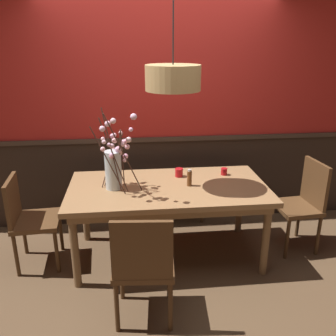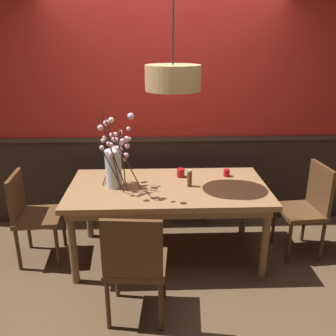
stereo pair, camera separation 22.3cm
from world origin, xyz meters
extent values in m
plane|color=brown|center=(0.00, 0.00, 0.00)|extent=(24.00, 24.00, 0.00)
cube|color=#2D2119|center=(0.00, 0.85, 0.50)|extent=(5.52, 0.12, 1.00)
cube|color=#3E2E24|center=(0.00, 0.84, 1.02)|extent=(5.52, 0.14, 0.05)
cube|color=#B2231E|center=(0.00, 0.85, 1.82)|extent=(5.52, 0.12, 1.64)
cube|color=#997047|center=(0.00, 0.00, 0.74)|extent=(1.89, 0.98, 0.05)
cube|color=brown|center=(0.00, 0.00, 0.68)|extent=(1.78, 0.87, 0.08)
cylinder|color=brown|center=(-0.85, -0.40, 0.36)|extent=(0.07, 0.07, 0.72)
cylinder|color=brown|center=(0.85, -0.40, 0.36)|extent=(0.07, 0.07, 0.72)
cylinder|color=brown|center=(-0.85, 0.40, 0.36)|extent=(0.07, 0.07, 0.72)
cylinder|color=brown|center=(0.85, 0.40, 0.36)|extent=(0.07, 0.07, 0.72)
cube|color=brown|center=(-1.26, 0.01, 0.46)|extent=(0.45, 0.47, 0.04)
cube|color=brown|center=(-1.44, 0.00, 0.69)|extent=(0.07, 0.42, 0.42)
cylinder|color=#492F1A|center=(-1.09, 0.22, 0.22)|extent=(0.04, 0.04, 0.43)
cylinder|color=#492F1A|center=(-1.06, -0.17, 0.22)|extent=(0.04, 0.04, 0.43)
cylinder|color=#492F1A|center=(-1.45, 0.19, 0.22)|extent=(0.04, 0.04, 0.43)
cylinder|color=#492F1A|center=(-1.42, -0.19, 0.22)|extent=(0.04, 0.04, 0.43)
cube|color=brown|center=(0.30, 0.84, 0.45)|extent=(0.46, 0.44, 0.04)
cube|color=brown|center=(0.31, 1.03, 0.72)|extent=(0.42, 0.06, 0.50)
cylinder|color=#492F1A|center=(0.48, 0.66, 0.21)|extent=(0.04, 0.04, 0.42)
cylinder|color=#492F1A|center=(0.10, 0.67, 0.21)|extent=(0.04, 0.04, 0.42)
cylinder|color=#492F1A|center=(0.50, 1.01, 0.21)|extent=(0.04, 0.04, 0.42)
cylinder|color=#492F1A|center=(0.12, 1.03, 0.21)|extent=(0.04, 0.04, 0.42)
cube|color=brown|center=(1.32, 0.02, 0.46)|extent=(0.44, 0.47, 0.04)
cube|color=brown|center=(1.50, 0.04, 0.71)|extent=(0.07, 0.41, 0.46)
cylinder|color=#492F1A|center=(1.17, -0.18, 0.22)|extent=(0.04, 0.04, 0.44)
cylinder|color=#492F1A|center=(1.13, 0.19, 0.22)|extent=(0.04, 0.04, 0.44)
cylinder|color=#492F1A|center=(1.51, -0.15, 0.22)|extent=(0.04, 0.04, 0.44)
cylinder|color=#492F1A|center=(1.47, 0.22, 0.22)|extent=(0.04, 0.04, 0.44)
cube|color=brown|center=(-0.27, -0.81, 0.45)|extent=(0.49, 0.46, 0.04)
cube|color=brown|center=(-0.29, -1.00, 0.70)|extent=(0.43, 0.07, 0.46)
cylinder|color=#492F1A|center=(-0.45, -0.61, 0.22)|extent=(0.04, 0.04, 0.43)
cylinder|color=#492F1A|center=(-0.06, -0.64, 0.22)|extent=(0.04, 0.04, 0.43)
cylinder|color=#492F1A|center=(-0.49, -0.98, 0.22)|extent=(0.04, 0.04, 0.43)
cylinder|color=#492F1A|center=(-0.09, -1.01, 0.22)|extent=(0.04, 0.04, 0.43)
cylinder|color=silver|center=(-0.51, 0.00, 0.94)|extent=(0.15, 0.15, 0.36)
cylinder|color=silver|center=(-0.51, 0.00, 0.81)|extent=(0.14, 0.14, 0.08)
cylinder|color=#472D23|center=(-0.54, -0.14, 1.08)|extent=(0.29, 0.04, 0.62)
sphere|color=#EAB1C5|center=(-0.56, -0.27, 1.40)|extent=(0.05, 0.05, 0.05)
sphere|color=#EDBACE|center=(-0.56, -0.18, 1.27)|extent=(0.04, 0.04, 0.04)
sphere|color=#F0AEBB|center=(-0.58, -0.18, 1.20)|extent=(0.04, 0.04, 0.04)
cylinder|color=#472D23|center=(-0.51, 0.06, 1.02)|extent=(0.20, 0.02, 0.51)
sphere|color=beige|center=(-0.52, 0.07, 1.05)|extent=(0.04, 0.04, 0.04)
sphere|color=#F4B3CD|center=(-0.49, 0.09, 1.10)|extent=(0.04, 0.04, 0.04)
sphere|color=beige|center=(-0.49, 0.13, 1.19)|extent=(0.05, 0.05, 0.05)
sphere|color=#F4BBC3|center=(-0.51, 0.09, 1.06)|extent=(0.03, 0.03, 0.03)
sphere|color=#F2AFC1|center=(-0.51, 0.12, 1.11)|extent=(0.04, 0.04, 0.04)
sphere|color=#EBAFBD|center=(-0.49, 0.15, 1.24)|extent=(0.04, 0.04, 0.04)
cylinder|color=#472D23|center=(-0.40, -0.17, 1.15)|extent=(0.31, 0.21, 0.76)
sphere|color=beige|center=(-0.36, -0.24, 1.30)|extent=(0.05, 0.05, 0.05)
sphere|color=#FBA6BE|center=(-0.39, -0.22, 1.27)|extent=(0.05, 0.05, 0.05)
sphere|color=#EEA8CE|center=(-0.33, -0.30, 1.40)|extent=(0.04, 0.04, 0.04)
sphere|color=#F7B7CC|center=(-0.40, -0.23, 1.26)|extent=(0.04, 0.04, 0.04)
sphere|color=#EDB5D0|center=(-0.31, -0.33, 1.51)|extent=(0.05, 0.05, 0.05)
cylinder|color=#472D23|center=(-0.49, -0.12, 1.12)|extent=(0.23, 0.02, 0.70)
sphere|color=#FBB0CA|center=(-0.51, -0.10, 1.11)|extent=(0.04, 0.04, 0.04)
sphere|color=#E7B3C6|center=(-0.50, -0.15, 1.22)|extent=(0.04, 0.04, 0.04)
sphere|color=#F0B9C6|center=(-0.48, -0.25, 1.46)|extent=(0.05, 0.05, 0.05)
sphere|color=#EBB6CC|center=(-0.52, -0.22, 1.43)|extent=(0.05, 0.05, 0.05)
sphere|color=#EBB1D3|center=(-0.52, -0.16, 1.23)|extent=(0.04, 0.04, 0.04)
cylinder|color=#472D23|center=(-0.42, 0.02, 1.06)|extent=(0.02, 0.20, 0.58)
sphere|color=#FAB5CC|center=(-0.38, -0.02, 1.22)|extent=(0.04, 0.04, 0.04)
sphere|color=#F5A5C6|center=(-0.39, 0.04, 1.06)|extent=(0.05, 0.05, 0.05)
sphere|color=#F2B2BF|center=(-0.40, -0.01, 1.04)|extent=(0.03, 0.03, 0.03)
sphere|color=#F8B0BF|center=(-0.37, 0.00, 1.16)|extent=(0.05, 0.05, 0.05)
sphere|color=#E5A7CC|center=(-0.35, 0.03, 1.22)|extent=(0.03, 0.03, 0.03)
cylinder|color=#472D23|center=(-0.45, -0.02, 1.05)|extent=(0.05, 0.13, 0.55)
sphere|color=beige|center=(-0.44, -0.03, 1.14)|extent=(0.05, 0.05, 0.05)
sphere|color=#F8BEC1|center=(-0.43, 0.01, 1.29)|extent=(0.04, 0.04, 0.04)
sphere|color=#EAAED1|center=(-0.46, -0.02, 1.15)|extent=(0.06, 0.06, 0.06)
sphere|color=beige|center=(-0.44, 0.00, 1.11)|extent=(0.05, 0.05, 0.05)
sphere|color=#EDB8D1|center=(-0.48, -0.03, 1.02)|extent=(0.05, 0.05, 0.05)
cylinder|color=#472D23|center=(-0.55, 0.08, 0.98)|extent=(0.16, 0.15, 0.43)
sphere|color=#F7BBBD|center=(-0.55, 0.11, 1.01)|extent=(0.04, 0.04, 0.04)
sphere|color=#F7AABF|center=(-0.55, 0.05, 0.97)|extent=(0.04, 0.04, 0.04)
sphere|color=beige|center=(-0.60, 0.15, 1.21)|extent=(0.04, 0.04, 0.04)
cylinder|color=#472D23|center=(-0.51, -0.09, 1.15)|extent=(0.15, 0.01, 0.77)
sphere|color=beige|center=(-0.49, -0.07, 1.25)|extent=(0.04, 0.04, 0.04)
sphere|color=#F2B0CD|center=(-0.49, -0.12, 1.30)|extent=(0.04, 0.04, 0.04)
sphere|color=#F8AFD2|center=(-0.51, -0.10, 1.12)|extent=(0.04, 0.04, 0.04)
cylinder|color=red|center=(0.61, 0.24, 0.80)|extent=(0.06, 0.06, 0.07)
torus|color=red|center=(0.61, 0.24, 0.83)|extent=(0.07, 0.07, 0.01)
cylinder|color=silver|center=(0.61, 0.24, 0.79)|extent=(0.04, 0.04, 0.04)
cylinder|color=red|center=(0.14, 0.24, 0.81)|extent=(0.08, 0.08, 0.09)
torus|color=red|center=(0.14, 0.24, 0.85)|extent=(0.08, 0.08, 0.01)
cylinder|color=silver|center=(0.14, 0.24, 0.79)|extent=(0.05, 0.05, 0.04)
cylinder|color=brown|center=(0.20, -0.02, 0.84)|extent=(0.04, 0.04, 0.15)
cylinder|color=beige|center=(0.20, -0.02, 0.92)|extent=(0.03, 0.03, 0.02)
cylinder|color=tan|center=(0.04, -0.01, 1.77)|extent=(0.48, 0.48, 0.22)
sphere|color=#F9EAB7|center=(0.04, -0.01, 1.74)|extent=(0.14, 0.14, 0.14)
cylinder|color=black|center=(0.04, -0.01, 2.26)|extent=(0.01, 0.01, 0.76)
camera|label=1|loc=(-0.34, -3.16, 2.08)|focal=38.48mm
camera|label=2|loc=(-0.12, -3.17, 2.08)|focal=38.48mm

